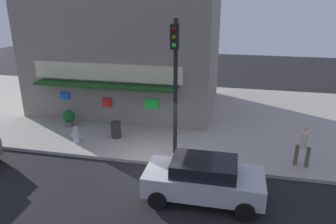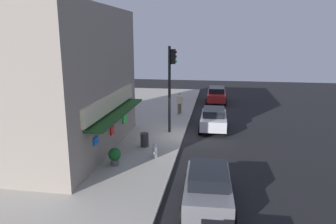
# 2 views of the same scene
# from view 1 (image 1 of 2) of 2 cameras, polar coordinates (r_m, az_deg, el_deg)

# --- Properties ---
(ground_plane) EXTENTS (56.28, 56.28, 0.00)m
(ground_plane) POSITION_cam_1_polar(r_m,az_deg,el_deg) (13.79, -2.27, -9.46)
(ground_plane) COLOR black
(sidewalk) EXTENTS (37.52, 12.40, 0.15)m
(sidewalk) POSITION_cam_1_polar(r_m,az_deg,el_deg) (19.28, 2.26, -0.37)
(sidewalk) COLOR #A39E93
(sidewalk) RESTS_ON ground_plane
(corner_building) EXTENTS (10.55, 7.96, 7.99)m
(corner_building) POSITION_cam_1_polar(r_m,az_deg,el_deg) (20.17, -7.09, 12.33)
(corner_building) COLOR gray
(corner_building) RESTS_ON sidewalk
(traffic_light) EXTENTS (0.32, 0.58, 5.78)m
(traffic_light) POSITION_cam_1_polar(r_m,az_deg,el_deg) (13.15, 1.27, 7.01)
(traffic_light) COLOR black
(traffic_light) RESTS_ON sidewalk
(fire_hydrant) EXTENTS (0.54, 0.30, 0.84)m
(fire_hydrant) POSITION_cam_1_polar(r_m,az_deg,el_deg) (15.90, -15.90, -3.88)
(fire_hydrant) COLOR #B2B2B7
(fire_hydrant) RESTS_ON sidewalk
(trash_can) EXTENTS (0.48, 0.48, 0.82)m
(trash_can) POSITION_cam_1_polar(r_m,az_deg,el_deg) (16.03, -9.16, -3.11)
(trash_can) COLOR #2D2D2D
(trash_can) RESTS_ON sidewalk
(pedestrian) EXTENTS (0.61, 0.58, 1.81)m
(pedestrian) POSITION_cam_1_polar(r_m,az_deg,el_deg) (14.12, 22.85, -5.19)
(pedestrian) COLOR brown
(pedestrian) RESTS_ON sidewalk
(potted_plant_by_doorway) EXTENTS (0.65, 0.65, 0.90)m
(potted_plant_by_doorway) POSITION_cam_1_polar(r_m,az_deg,el_deg) (17.95, -17.09, -0.87)
(potted_plant_by_doorway) COLOR #59595B
(potted_plant_by_doorway) RESTS_ON sidewalk
(parked_car_silver) EXTENTS (4.08, 2.00, 1.52)m
(parked_car_silver) POSITION_cam_1_polar(r_m,az_deg,el_deg) (11.44, 6.32, -11.66)
(parked_car_silver) COLOR #B7B7BC
(parked_car_silver) RESTS_ON ground_plane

